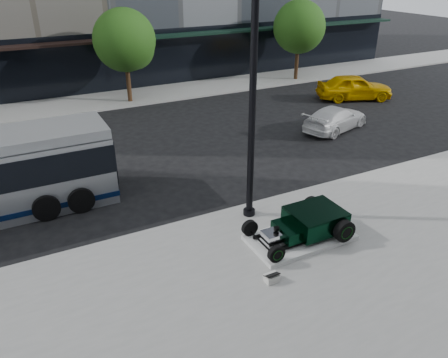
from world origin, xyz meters
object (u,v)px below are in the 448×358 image
hot_rod (310,222)px  lamppost (252,120)px  yellow_taxi (354,87)px  white_sedan (336,118)px

hot_rod → lamppost: lamppost is taller
hot_rod → lamppost: (-1.02, 2.12, 2.95)m
hot_rod → yellow_taxi: (12.59, 11.87, 0.12)m
yellow_taxi → lamppost: bearing=147.6°
hot_rod → white_sedan: (7.69, 7.88, -0.06)m
white_sedan → yellow_taxi: size_ratio=0.91×
hot_rod → yellow_taxi: 17.30m
yellow_taxi → white_sedan: bearing=151.2°
hot_rod → lamppost: size_ratio=0.42×
hot_rod → white_sedan: size_ratio=0.74×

